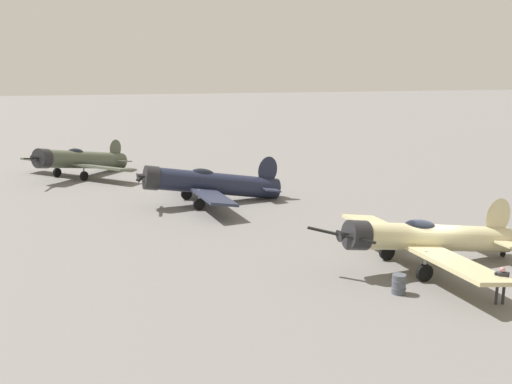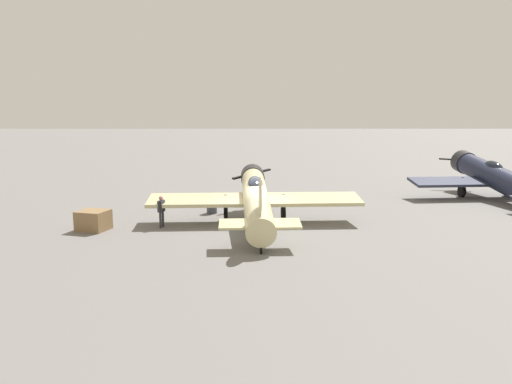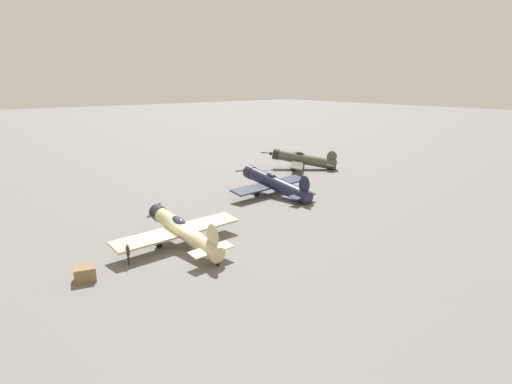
{
  "view_description": "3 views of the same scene",
  "coord_description": "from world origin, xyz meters",
  "px_view_note": "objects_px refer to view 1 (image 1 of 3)",
  "views": [
    {
      "loc": [
        22.09,
        -15.73,
        9.27
      ],
      "look_at": [
        -11.55,
        -5.35,
        1.6
      ],
      "focal_mm": 39.52,
      "sensor_mm": 36.0,
      "label": 1
    },
    {
      "loc": [
        0.12,
        21.23,
        5.39
      ],
      "look_at": [
        0.0,
        -0.0,
        1.8
      ],
      "focal_mm": 30.83,
      "sensor_mm": 36.0,
      "label": 2
    },
    {
      "loc": [
        14.85,
        27.07,
        12.9
      ],
      "look_at": [
        -11.55,
        -5.35,
        1.6
      ],
      "focal_mm": 28.8,
      "sensor_mm": 36.0,
      "label": 3
    }
  ],
  "objects_px": {
    "ground_crew_mechanic": "(501,282)",
    "airplane_far_line": "(80,160)",
    "airplane_mid_apron": "(209,183)",
    "fuel_drum": "(399,284)",
    "airplane_foreground": "(426,238)"
  },
  "relations": [
    {
      "from": "airplane_mid_apron",
      "to": "fuel_drum",
      "type": "relative_size",
      "value": 13.12
    },
    {
      "from": "airplane_mid_apron",
      "to": "fuel_drum",
      "type": "height_order",
      "value": "airplane_mid_apron"
    },
    {
      "from": "airplane_far_line",
      "to": "ground_crew_mechanic",
      "type": "xyz_separation_m",
      "value": [
        34.0,
        16.03,
        -0.52
      ]
    },
    {
      "from": "ground_crew_mechanic",
      "to": "airplane_far_line",
      "type": "bearing_deg",
      "value": 39.26
    },
    {
      "from": "airplane_foreground",
      "to": "ground_crew_mechanic",
      "type": "relative_size",
      "value": 6.92
    },
    {
      "from": "airplane_far_line",
      "to": "fuel_drum",
      "type": "bearing_deg",
      "value": 68.85
    },
    {
      "from": "airplane_far_line",
      "to": "fuel_drum",
      "type": "distance_m",
      "value": 34.29
    },
    {
      "from": "ground_crew_mechanic",
      "to": "fuel_drum",
      "type": "bearing_deg",
      "value": 70.51
    },
    {
      "from": "airplane_far_line",
      "to": "ground_crew_mechanic",
      "type": "distance_m",
      "value": 37.6
    },
    {
      "from": "airplane_far_line",
      "to": "fuel_drum",
      "type": "relative_size",
      "value": 11.97
    },
    {
      "from": "ground_crew_mechanic",
      "to": "airplane_foreground",
      "type": "bearing_deg",
      "value": 19.22
    },
    {
      "from": "airplane_mid_apron",
      "to": "ground_crew_mechanic",
      "type": "relative_size",
      "value": 6.94
    },
    {
      "from": "airplane_foreground",
      "to": "fuel_drum",
      "type": "height_order",
      "value": "airplane_foreground"
    },
    {
      "from": "airplane_foreground",
      "to": "airplane_far_line",
      "type": "relative_size",
      "value": 1.09
    },
    {
      "from": "airplane_foreground",
      "to": "ground_crew_mechanic",
      "type": "distance_m",
      "value": 4.71
    }
  ]
}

